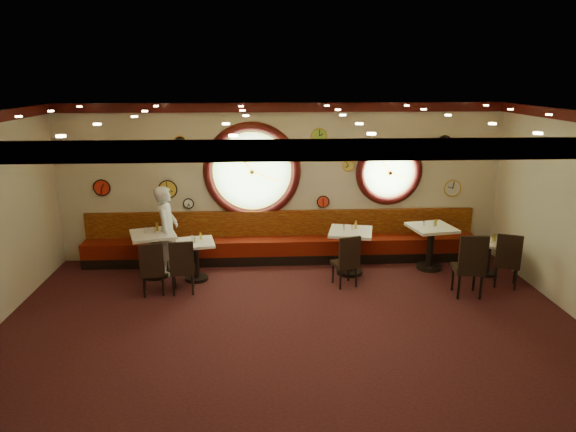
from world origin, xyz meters
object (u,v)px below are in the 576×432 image
object	(u,v)px
condiment_d_salt	(424,223)
condiment_e_bottle	(495,238)
condiment_b_salt	(192,238)
condiment_c_salt	(344,227)
condiment_b_bottle	(201,236)
condiment_d_bottle	(436,223)
waiter	(167,231)
condiment_d_pepper	(434,224)
condiment_c_bottle	(356,225)
condiment_a_salt	(145,230)
condiment_e_pepper	(493,240)
chair_b	(182,264)
condiment_b_pepper	(195,240)
table_b	(196,256)
condiment_c_pepper	(352,227)
table_e	(488,254)
table_c	(350,247)
condiment_e_salt	(484,238)
table_d	(431,242)
chair_d	(471,262)
condiment_a_pepper	(155,230)
condiment_a_bottle	(157,227)
table_a	(154,249)
chair_e	(508,257)
chair_c	(347,258)

from	to	relation	value
condiment_d_salt	condiment_e_bottle	xyz separation A→B (m)	(1.27, -0.38, -0.19)
condiment_b_salt	condiment_c_salt	xyz separation A→B (m)	(2.86, 0.08, 0.13)
condiment_b_bottle	condiment_d_bottle	distance (m)	4.55
condiment_b_bottle	waiter	xyz separation A→B (m)	(-0.66, 0.25, 0.04)
condiment_d_pepper	condiment_c_bottle	world-z (taller)	condiment_c_bottle
condiment_a_salt	condiment_e_pepper	world-z (taller)	condiment_a_salt
chair_b	condiment_b_pepper	size ratio (longest dim) A/B	6.32
table_b	condiment_b_pepper	distance (m)	0.33
condiment_c_pepper	condiment_d_salt	bearing A→B (deg)	7.06
table_b	table_e	xyz separation A→B (m)	(5.56, -0.04, -0.06)
table_c	condiment_e_salt	xyz separation A→B (m)	(2.55, -0.14, 0.16)
table_c	condiment_c_pepper	bearing A→B (deg)	48.58
table_d	condiment_d_bottle	size ratio (longest dim) A/B	6.75
chair_d	condiment_a_pepper	size ratio (longest dim) A/B	6.71
condiment_b_pepper	condiment_c_pepper	xyz separation A→B (m)	(2.95, 0.23, 0.12)
table_c	condiment_d_bottle	size ratio (longest dim) A/B	7.00
condiment_a_bottle	condiment_d_pepper	bearing A→B (deg)	-0.56
condiment_c_pepper	waiter	world-z (taller)	waiter
condiment_b_salt	table_a	bearing A→B (deg)	170.09
table_c	condiment_e_pepper	size ratio (longest dim) A/B	9.02
chair_e	condiment_e_pepper	size ratio (longest dim) A/B	5.93
table_d	chair_c	distance (m)	1.96
condiment_e_salt	waiter	size ratio (longest dim) A/B	0.06
table_d	condiment_e_salt	bearing A→B (deg)	-18.67
table_d	chair_c	bearing A→B (deg)	-155.68
condiment_b_pepper	table_a	bearing A→B (deg)	161.39
chair_d	condiment_b_pepper	distance (m)	4.88
condiment_a_pepper	condiment_a_bottle	size ratio (longest dim) A/B	0.66
table_d	chair_c	xyz separation A→B (m)	(-1.79, -0.81, 0.00)
condiment_d_bottle	condiment_e_pepper	xyz separation A→B (m)	(0.95, -0.45, -0.23)
chair_b	condiment_d_pepper	bearing A→B (deg)	5.06
table_d	table_b	bearing A→B (deg)	-175.95
chair_c	table_d	bearing A→B (deg)	7.35
table_a	condiment_a_bottle	size ratio (longest dim) A/B	6.27
chair_d	condiment_d_pepper	size ratio (longest dim) A/B	6.85
table_c	chair_c	bearing A→B (deg)	-104.56
condiment_a_salt	condiment_e_bottle	world-z (taller)	condiment_a_salt
table_c	chair_c	distance (m)	0.65
condiment_d_pepper	chair_d	bearing A→B (deg)	-81.75
table_c	condiment_c_bottle	world-z (taller)	condiment_c_bottle
condiment_c_pepper	condiment_a_bottle	bearing A→B (deg)	177.28
table_d	table_e	bearing A→B (deg)	-19.85
table_a	condiment_e_pepper	world-z (taller)	table_a
table_b	condiment_d_salt	xyz separation A→B (m)	(4.40, 0.35, 0.45)
table_b	chair_c	distance (m)	2.81
table_b	waiter	world-z (taller)	waiter
table_b	table_e	world-z (taller)	table_b
condiment_a_salt	condiment_c_salt	distance (m)	3.74
condiment_b_pepper	condiment_d_bottle	size ratio (longest dim) A/B	0.70
table_d	condiment_c_bottle	size ratio (longest dim) A/B	5.62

